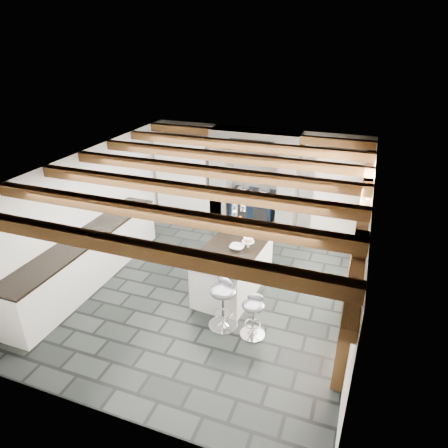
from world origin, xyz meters
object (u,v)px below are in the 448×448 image
(bar_stool_near, at_px, (253,311))
(range_cooker, at_px, (253,208))
(kitchen_island, at_px, (234,266))
(bar_stool_far, at_px, (224,298))

(bar_stool_near, bearing_deg, range_cooker, 97.54)
(kitchen_island, xyz_separation_m, bar_stool_near, (0.68, -1.08, -0.01))
(kitchen_island, relative_size, bar_stool_far, 2.17)
(kitchen_island, bearing_deg, bar_stool_near, -53.17)
(kitchen_island, distance_m, bar_stool_near, 1.28)
(kitchen_island, xyz_separation_m, bar_stool_far, (0.19, -1.05, 0.08))
(kitchen_island, bearing_deg, range_cooker, 103.74)
(bar_stool_far, bearing_deg, bar_stool_near, 18.33)
(kitchen_island, height_order, bar_stool_near, kitchen_island)
(range_cooker, distance_m, bar_stool_near, 3.85)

